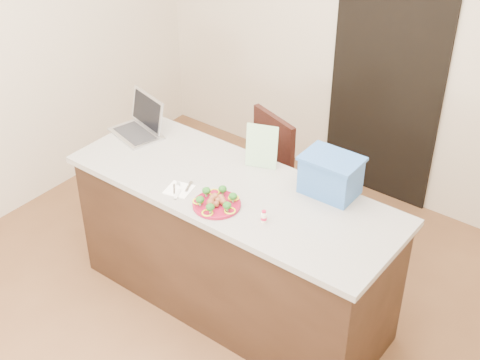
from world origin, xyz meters
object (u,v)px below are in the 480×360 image
Objects in this scene: napkin at (179,190)px; blue_box at (331,175)px; yogurt_bottle at (264,217)px; chair at (264,174)px; island at (233,247)px; laptop at (141,123)px; plate at (217,204)px.

napkin is 0.88m from blue_box.
napkin is 0.57m from yogurt_bottle.
yogurt_bottle is 1.11m from chair.
chair is (-0.25, 0.68, 0.09)m from island.
blue_box is 0.96m from chair.
yogurt_bottle is at bearing 5.39° from napkin.
laptop is at bearing -121.26° from chair.
island is 14.21× the size of napkin.
laptop reaches higher than napkin.
yogurt_bottle is 0.18× the size of laptop.
napkin is 0.43× the size of blue_box.
plate is 0.67m from blue_box.
napkin is at bearing -135.71° from island.
yogurt_bottle is (0.29, 0.04, 0.02)m from plate.
laptop reaches higher than island.
plate reaches higher than napkin.
island is 2.13× the size of chair.
island is at bearing 5.22° from laptop.
chair is at bearing 108.69° from plate.
laptop is 1.17× the size of blue_box.
napkin is (-0.27, -0.01, -0.01)m from plate.
island is 7.55× the size of plate.
blue_box is (0.14, 0.46, 0.09)m from yogurt_bottle.
yogurt_bottle is 0.48m from blue_box.
laptop reaches higher than blue_box.
island is at bearing 102.94° from plate.
blue_box is at bearing -9.68° from chair.
plate is at bearing -6.21° from laptop.
plate is at bearing -171.96° from yogurt_bottle.
napkin is 0.37× the size of laptop.
yogurt_bottle is at bearing -36.54° from chair.
napkin is at bearing -177.50° from plate.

